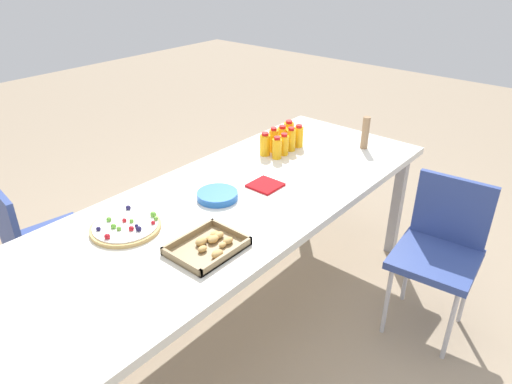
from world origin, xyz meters
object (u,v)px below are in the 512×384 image
at_px(juice_bottle_7, 277,148).
at_px(plate_stack, 217,195).
at_px(party_table, 231,209).
at_px(chair_near_right, 37,239).
at_px(juice_bottle_1, 282,137).
at_px(fruit_pizza, 126,227).
at_px(snack_tray, 209,246).
at_px(juice_bottle_0, 289,133).
at_px(chair_far_left, 441,245).
at_px(cardboard_tube, 365,133).
at_px(juice_bottle_3, 265,145).
at_px(napkin_stack, 265,185).
at_px(juice_bottle_4, 299,136).
at_px(juice_bottle_6, 284,145).
at_px(juice_bottle_5, 291,140).
at_px(juice_bottle_2, 274,140).

relative_size(juice_bottle_7, plate_stack, 0.67).
relative_size(party_table, chair_near_right, 2.99).
bearing_deg(juice_bottle_7, juice_bottle_1, -153.46).
bearing_deg(fruit_pizza, plate_stack, 166.27).
bearing_deg(snack_tray, party_table, -149.09).
bearing_deg(juice_bottle_0, chair_far_left, 85.43).
distance_m(juice_bottle_7, cardboard_tube, 0.56).
xyz_separation_m(juice_bottle_3, plate_stack, (0.56, 0.16, -0.05)).
height_order(chair_near_right, cardboard_tube, cardboard_tube).
distance_m(juice_bottle_0, fruit_pizza, 1.25).
height_order(chair_near_right, fruit_pizza, chair_near_right).
height_order(juice_bottle_7, plate_stack, juice_bottle_7).
bearing_deg(plate_stack, cardboard_tube, 167.22).
height_order(juice_bottle_3, cardboard_tube, cardboard_tube).
bearing_deg(juice_bottle_1, napkin_stack, 27.96).
bearing_deg(juice_bottle_4, juice_bottle_0, -88.66).
distance_m(juice_bottle_3, cardboard_tube, 0.61).
xyz_separation_m(juice_bottle_1, juice_bottle_7, (0.15, 0.07, -0.00)).
height_order(juice_bottle_3, snack_tray, juice_bottle_3).
bearing_deg(juice_bottle_1, chair_near_right, -24.42).
bearing_deg(cardboard_tube, napkin_stack, -10.08).
distance_m(juice_bottle_1, juice_bottle_6, 0.11).
bearing_deg(party_table, juice_bottle_0, -164.37).
height_order(party_table, snack_tray, snack_tray).
bearing_deg(cardboard_tube, snack_tray, 1.54).
bearing_deg(cardboard_tube, juice_bottle_7, -34.03).
height_order(snack_tray, cardboard_tube, cardboard_tube).
distance_m(party_table, snack_tray, 0.43).
xyz_separation_m(chair_far_left, juice_bottle_0, (-0.08, -1.04, 0.32)).
relative_size(juice_bottle_0, juice_bottle_5, 1.04).
bearing_deg(juice_bottle_6, juice_bottle_4, -177.59).
height_order(juice_bottle_4, juice_bottle_5, juice_bottle_5).
bearing_deg(party_table, chair_near_right, -51.62).
bearing_deg(juice_bottle_4, plate_stack, 6.17).
distance_m(juice_bottle_7, napkin_stack, 0.37).
xyz_separation_m(juice_bottle_6, plate_stack, (0.64, 0.08, -0.04)).
height_order(juice_bottle_5, fruit_pizza, juice_bottle_5).
relative_size(chair_near_right, chair_far_left, 1.00).
distance_m(party_table, plate_stack, 0.10).
bearing_deg(juice_bottle_4, fruit_pizza, -1.18).
bearing_deg(juice_bottle_5, party_table, 11.55).
distance_m(party_table, juice_bottle_1, 0.72).
bearing_deg(juice_bottle_2, party_table, 19.06).
distance_m(juice_bottle_4, snack_tray, 1.18).
distance_m(juice_bottle_5, juice_bottle_7, 0.15).
bearing_deg(juice_bottle_0, cardboard_tube, 121.23).
xyz_separation_m(juice_bottle_1, cardboard_tube, (-0.32, 0.38, 0.03)).
height_order(chair_near_right, juice_bottle_3, juice_bottle_3).
relative_size(snack_tray, plate_stack, 1.48).
relative_size(juice_bottle_2, snack_tray, 0.51).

